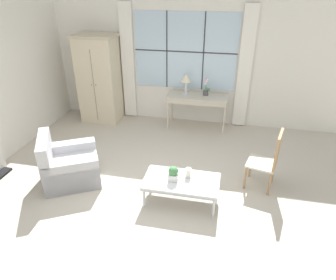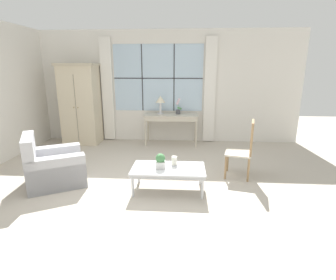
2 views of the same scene
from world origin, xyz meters
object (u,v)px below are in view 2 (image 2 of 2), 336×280
table_lamp (160,101)px  armchair_upholstered (54,168)px  potted_plant_small (160,161)px  potted_orchid (178,108)px  side_chair_wooden (245,147)px  pillar_candle (174,161)px  coffee_table (168,170)px  armoire (81,104)px  console_table (171,118)px

table_lamp → armchair_upholstered: table_lamp is taller
potted_plant_small → potted_orchid: bearing=86.1°
side_chair_wooden → pillar_candle: size_ratio=6.38×
coffee_table → table_lamp: bearing=98.0°
armchair_upholstered → potted_plant_small: 1.82m
table_lamp → coffee_table: bearing=-82.0°
armchair_upholstered → pillar_candle: armchair_upholstered is taller
table_lamp → pillar_candle: 2.71m
table_lamp → coffee_table: (0.38, -2.70, -0.76)m
armoire → potted_plant_small: size_ratio=8.52×
armoire → pillar_candle: (2.47, -2.51, -0.55)m
side_chair_wooden → coffee_table: bearing=-154.6°
armoire → armchair_upholstered: size_ratio=1.70×
potted_plant_small → pillar_candle: potted_plant_small is taller
armchair_upholstered → pillar_candle: (2.01, -0.02, 0.17)m
armchair_upholstered → coffee_table: (1.92, -0.13, 0.06)m
console_table → table_lamp: 0.51m
armoire → table_lamp: armoire is taller
pillar_candle → side_chair_wooden: bearing=22.6°
armoire → coffee_table: 3.60m
potted_plant_small → armoire: bearing=130.6°
armoire → console_table: bearing=0.8°
potted_orchid → armoire: bearing=-177.5°
potted_orchid → side_chair_wooden: potted_orchid is taller
armoire → pillar_candle: bearing=-45.5°
table_lamp → armchair_upholstered: (-1.55, -2.57, -0.82)m
table_lamp → potted_plant_small: size_ratio=1.96×
potted_orchid → armchair_upholstered: 3.33m
table_lamp → potted_orchid: size_ratio=1.15×
console_table → potted_orchid: (0.17, 0.07, 0.23)m
table_lamp → coffee_table: 2.83m
armoire → table_lamp: size_ratio=4.36×
table_lamp → side_chair_wooden: size_ratio=0.45×
armoire → console_table: 2.30m
armchair_upholstered → potted_plant_small: bearing=-4.7°
armoire → armchair_upholstered: armoire is taller
potted_plant_small → side_chair_wooden: bearing=24.2°
potted_plant_small → coffee_table: bearing=9.9°
armoire → potted_plant_small: 3.51m
console_table → pillar_candle: size_ratio=8.36×
potted_orchid → side_chair_wooden: (1.23, -2.11, -0.35)m
pillar_candle → potted_orchid: bearing=90.5°
table_lamp → console_table: bearing=-9.1°
armchair_upholstered → coffee_table: armchair_upholstered is taller
table_lamp → armoire: bearing=-177.8°
coffee_table → armoire: bearing=132.3°
potted_plant_small → table_lamp: bearing=95.4°
potted_orchid → table_lamp: bearing=-176.5°
potted_orchid → armchair_upholstered: size_ratio=0.34×
console_table → side_chair_wooden: (1.40, -2.04, -0.11)m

